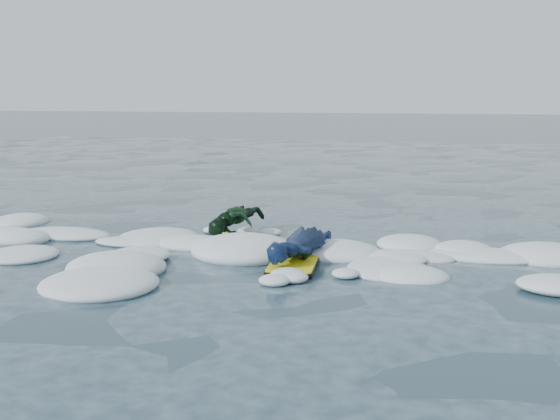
{
  "coord_description": "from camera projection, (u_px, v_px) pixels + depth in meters",
  "views": [
    {
      "loc": [
        2.34,
        -6.64,
        1.9
      ],
      "look_at": [
        0.27,
        1.6,
        0.48
      ],
      "focal_mm": 45.0,
      "sensor_mm": 36.0,
      "label": 1
    }
  ],
  "objects": [
    {
      "name": "ground",
      "position": [
        217.0,
        279.0,
        7.23
      ],
      "size": [
        120.0,
        120.0,
        0.0
      ],
      "primitive_type": "plane",
      "color": "#163036",
      "rests_on": "ground"
    },
    {
      "name": "prone_child_unit",
      "position": [
        236.0,
        223.0,
        9.17
      ],
      "size": [
        0.72,
        1.17,
        0.42
      ],
      "rotation": [
        0.0,
        0.0,
        1.75
      ],
      "color": "black",
      "rests_on": "ground"
    },
    {
      "name": "prone_woman_unit",
      "position": [
        298.0,
        248.0,
        7.88
      ],
      "size": [
        0.71,
        1.46,
        0.36
      ],
      "rotation": [
        0.0,
        0.0,
        1.66
      ],
      "color": "black",
      "rests_on": "ground"
    },
    {
      "name": "foam_band",
      "position": [
        246.0,
        257.0,
        8.22
      ],
      "size": [
        12.0,
        3.1,
        0.3
      ],
      "primitive_type": null,
      "color": "white",
      "rests_on": "ground"
    }
  ]
}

